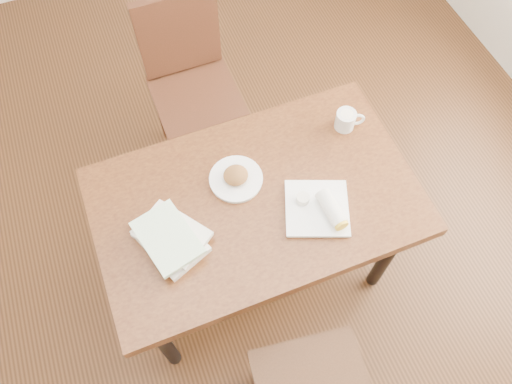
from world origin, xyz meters
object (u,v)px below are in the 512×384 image
object	(u,v)px
table	(256,208)
plate_burrito	(321,208)
plate_scone	(236,178)
book_stack	(170,238)
chair_far	(190,76)
coffee_mug	(346,120)

from	to	relation	value
table	plate_burrito	xyz separation A→B (m)	(0.21, -0.14, 0.11)
plate_burrito	table	bearing A→B (deg)	145.43
table	plate_scone	size ratio (longest dim) A/B	5.91
plate_burrito	book_stack	world-z (taller)	plate_burrito
plate_scone	table	bearing A→B (deg)	-66.88
table	book_stack	bearing A→B (deg)	-171.25
plate_scone	book_stack	world-z (taller)	book_stack
chair_far	plate_scone	size ratio (longest dim) A/B	4.49
plate_scone	coffee_mug	world-z (taller)	coffee_mug
table	plate_burrito	bearing A→B (deg)	-34.57
plate_scone	coffee_mug	distance (m)	0.53
chair_far	coffee_mug	size ratio (longest dim) A/B	7.84
coffee_mug	book_stack	bearing A→B (deg)	-163.99
table	plate_scone	xyz separation A→B (m)	(-0.04, 0.10, 0.11)
plate_scone	book_stack	size ratio (longest dim) A/B	0.67
plate_scone	coffee_mug	xyz separation A→B (m)	(0.52, 0.08, 0.02)
table	book_stack	size ratio (longest dim) A/B	3.98
coffee_mug	plate_burrito	xyz separation A→B (m)	(-0.27, -0.33, -0.02)
chair_far	plate_scone	distance (m)	0.80
chair_far	coffee_mug	world-z (taller)	chair_far
book_stack	chair_far	bearing A→B (deg)	69.64
coffee_mug	plate_scone	bearing A→B (deg)	-171.15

